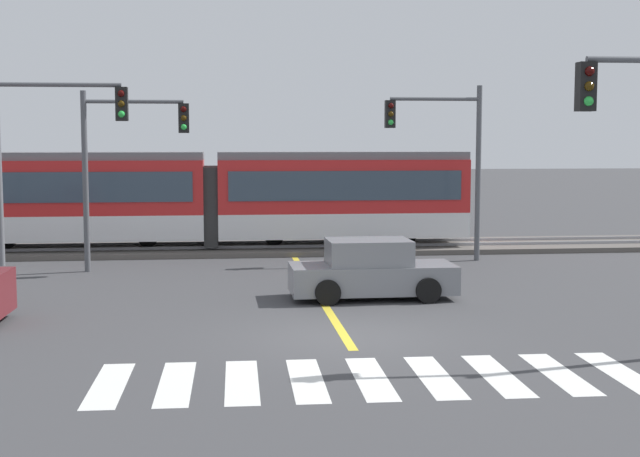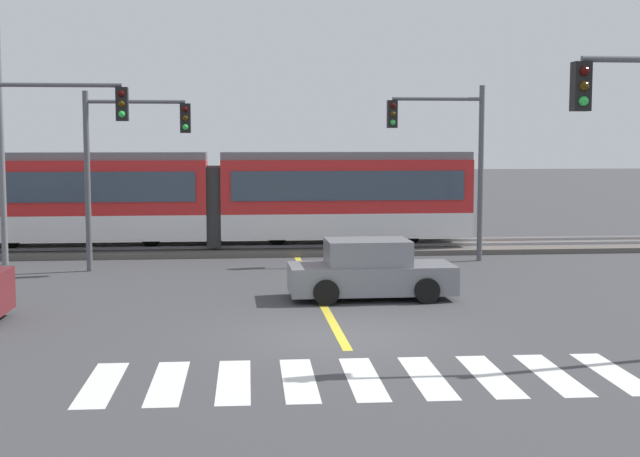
% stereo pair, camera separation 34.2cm
% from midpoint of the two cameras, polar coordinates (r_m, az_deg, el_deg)
% --- Properties ---
extents(ground_plane, '(200.00, 200.00, 0.00)m').
position_cam_midpoint_polar(ground_plane, '(18.48, 1.08, -6.98)').
color(ground_plane, '#3D3D3F').
extents(track_bed, '(120.00, 4.00, 0.18)m').
position_cam_midpoint_polar(track_bed, '(32.67, -2.22, -1.25)').
color(track_bed, '#56514C').
rests_on(track_bed, ground).
extents(rail_near, '(120.00, 0.08, 0.10)m').
position_cam_midpoint_polar(rail_near, '(31.94, -2.13, -1.15)').
color(rail_near, '#939399').
rests_on(rail_near, track_bed).
extents(rail_far, '(120.00, 0.08, 0.10)m').
position_cam_midpoint_polar(rail_far, '(33.36, -2.31, -0.86)').
color(rail_far, '#939399').
rests_on(rail_far, track_bed).
extents(light_rail_tram, '(18.50, 2.64, 3.43)m').
position_cam_midpoint_polar(light_rail_tram, '(32.40, -7.29, 2.13)').
color(light_rail_tram, silver).
rests_on(light_rail_tram, track_bed).
extents(crosswalk_stripe_0, '(0.61, 2.81, 0.01)m').
position_cam_midpoint_polar(crosswalk_stripe_0, '(15.44, -13.98, -9.69)').
color(crosswalk_stripe_0, silver).
rests_on(crosswalk_stripe_0, ground).
extents(crosswalk_stripe_1, '(0.61, 2.81, 0.01)m').
position_cam_midpoint_polar(crosswalk_stripe_1, '(15.32, -9.85, -9.73)').
color(crosswalk_stripe_1, silver).
rests_on(crosswalk_stripe_1, ground).
extents(crosswalk_stripe_2, '(0.61, 2.81, 0.01)m').
position_cam_midpoint_polar(crosswalk_stripe_2, '(15.27, -5.67, -9.72)').
color(crosswalk_stripe_2, silver).
rests_on(crosswalk_stripe_2, ground).
extents(crosswalk_stripe_3, '(0.61, 2.81, 0.01)m').
position_cam_midpoint_polar(crosswalk_stripe_3, '(15.30, -1.49, -9.66)').
color(crosswalk_stripe_3, silver).
rests_on(crosswalk_stripe_3, ground).
extents(crosswalk_stripe_4, '(0.61, 2.81, 0.01)m').
position_cam_midpoint_polar(crosswalk_stripe_4, '(15.41, 2.65, -9.55)').
color(crosswalk_stripe_4, silver).
rests_on(crosswalk_stripe_4, ground).
extents(crosswalk_stripe_5, '(0.61, 2.81, 0.01)m').
position_cam_midpoint_polar(crosswalk_stripe_5, '(15.60, 6.71, -9.40)').
color(crosswalk_stripe_5, silver).
rests_on(crosswalk_stripe_5, ground).
extents(crosswalk_stripe_6, '(0.61, 2.81, 0.01)m').
position_cam_midpoint_polar(crosswalk_stripe_6, '(15.87, 10.64, -9.20)').
color(crosswalk_stripe_6, silver).
rests_on(crosswalk_stripe_6, ground).
extents(crosswalk_stripe_7, '(0.61, 2.81, 0.01)m').
position_cam_midpoint_polar(crosswalk_stripe_7, '(16.20, 14.43, -8.97)').
color(crosswalk_stripe_7, silver).
rests_on(crosswalk_stripe_7, ground).
extents(crosswalk_stripe_8, '(0.61, 2.81, 0.01)m').
position_cam_midpoint_polar(crosswalk_stripe_8, '(16.60, 18.05, -8.72)').
color(crosswalk_stripe_8, silver).
rests_on(crosswalk_stripe_8, ground).
extents(lane_centre_line, '(0.20, 13.66, 0.01)m').
position_cam_midpoint_polar(lane_centre_line, '(23.97, -0.68, -4.01)').
color(lane_centre_line, gold).
rests_on(lane_centre_line, ground).
extents(sedan_crossing, '(4.22, 1.95, 1.52)m').
position_cam_midpoint_polar(sedan_crossing, '(22.84, 2.89, -2.74)').
color(sedan_crossing, gray).
rests_on(sedan_crossing, ground).
extents(traffic_light_mid_left, '(4.25, 0.38, 5.96)m').
position_cam_midpoint_polar(traffic_light_mid_left, '(24.99, -18.74, 5.21)').
color(traffic_light_mid_left, '#515459').
rests_on(traffic_light_mid_left, ground).
extents(traffic_light_far_right, '(3.25, 0.38, 5.83)m').
position_cam_midpoint_polar(traffic_light_far_right, '(29.83, 7.79, 5.22)').
color(traffic_light_far_right, '#515459').
rests_on(traffic_light_far_right, ground).
extents(traffic_light_far_left, '(3.25, 0.38, 5.53)m').
position_cam_midpoint_polar(traffic_light_far_left, '(27.96, -12.89, 4.82)').
color(traffic_light_far_left, '#515459').
rests_on(traffic_light_far_left, ground).
extents(street_lamp_west, '(2.27, 0.28, 9.71)m').
position_cam_midpoint_polar(street_lamp_west, '(30.30, -19.98, 8.03)').
color(street_lamp_west, slate).
rests_on(street_lamp_west, ground).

